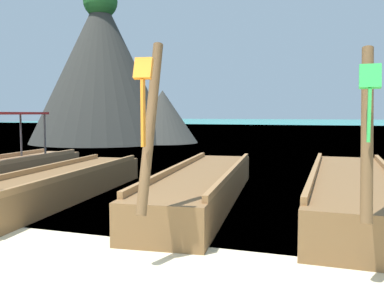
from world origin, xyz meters
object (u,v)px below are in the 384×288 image
longtail_boat_orange_ribbon (203,186)px  karst_rock (106,71)px  longtail_boat_green_ribbon (352,191)px  longtail_boat_yellow_ribbon (58,185)px

longtail_boat_orange_ribbon → karst_rock: 17.67m
longtail_boat_green_ribbon → karst_rock: size_ratio=0.69×
karst_rock → longtail_boat_orange_ribbon: bearing=-53.9°
longtail_boat_orange_ribbon → longtail_boat_yellow_ribbon: bearing=-164.3°
longtail_boat_orange_ribbon → karst_rock: karst_rock is taller
longtail_boat_green_ribbon → karst_rock: karst_rock is taller
longtail_boat_yellow_ribbon → longtail_boat_orange_ribbon: (2.73, 0.77, 0.02)m
longtail_boat_green_ribbon → karst_rock: 19.15m
longtail_boat_orange_ribbon → longtail_boat_green_ribbon: (2.68, 0.25, 0.01)m
longtail_boat_yellow_ribbon → longtail_boat_orange_ribbon: 2.84m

